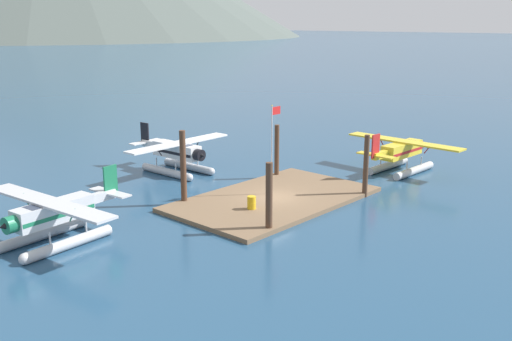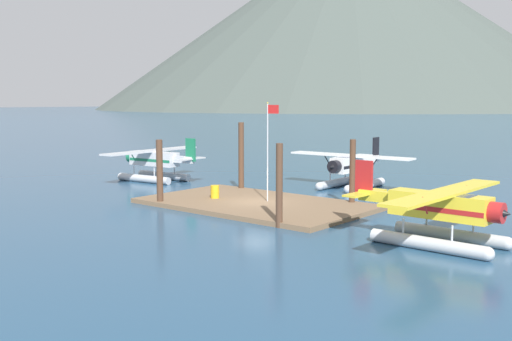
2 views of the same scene
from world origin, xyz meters
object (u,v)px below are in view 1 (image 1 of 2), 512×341
at_px(fuel_drum, 252,203).
at_px(seaplane_yellow_stbd_aft, 402,154).
at_px(flagpole, 273,139).
at_px(seaplane_white_bow_centre, 177,155).
at_px(seaplane_silver_port_fwd, 54,218).

distance_m(fuel_drum, seaplane_yellow_stbd_aft, 16.85).
distance_m(flagpole, fuel_drum, 5.30).
height_order(flagpole, fuel_drum, flagpole).
height_order(flagpole, seaplane_yellow_stbd_aft, flagpole).
bearing_deg(fuel_drum, flagpole, 19.66).
bearing_deg(seaplane_yellow_stbd_aft, fuel_drum, 173.36).
relative_size(flagpole, fuel_drum, 7.41).
relative_size(flagpole, seaplane_white_bow_centre, 0.62).
distance_m(fuel_drum, seaplane_white_bow_centre, 12.48).
bearing_deg(seaplane_white_bow_centre, fuel_drum, -106.83).
distance_m(flagpole, seaplane_white_bow_centre, 10.95).
relative_size(flagpole, seaplane_yellow_stbd_aft, 0.62).
xyz_separation_m(seaplane_white_bow_centre, seaplane_yellow_stbd_aft, (13.11, -13.86, 0.00)).
height_order(seaplane_white_bow_centre, seaplane_silver_port_fwd, same).
height_order(fuel_drum, seaplane_white_bow_centre, seaplane_white_bow_centre).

